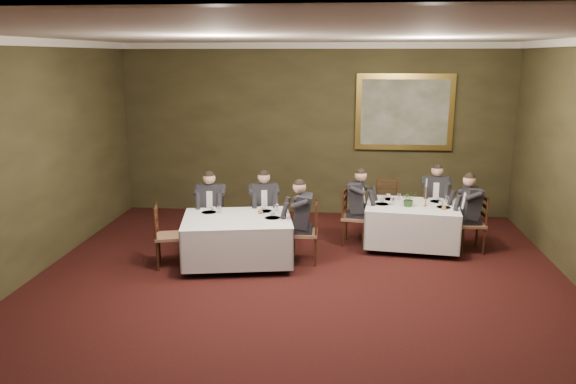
% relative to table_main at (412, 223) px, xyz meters
% --- Properties ---
extents(ground, '(10.00, 10.00, 0.00)m').
position_rel_table_main_xyz_m(ground, '(-1.80, -2.92, -0.45)').
color(ground, black).
rests_on(ground, ground).
extents(ceiling, '(8.00, 10.00, 0.10)m').
position_rel_table_main_xyz_m(ceiling, '(-1.80, -2.92, 3.05)').
color(ceiling, silver).
rests_on(ceiling, back_wall).
extents(back_wall, '(8.00, 0.10, 3.50)m').
position_rel_table_main_xyz_m(back_wall, '(-1.80, 2.08, 1.30)').
color(back_wall, '#2E2A17').
rests_on(back_wall, ground).
extents(crown_molding, '(8.00, 10.00, 0.12)m').
position_rel_table_main_xyz_m(crown_molding, '(-1.80, -2.92, 2.99)').
color(crown_molding, white).
rests_on(crown_molding, back_wall).
extents(table_main, '(1.68, 1.35, 0.67)m').
position_rel_table_main_xyz_m(table_main, '(0.00, 0.00, 0.00)').
color(table_main, black).
rests_on(table_main, ground).
extents(table_second, '(1.91, 1.59, 0.67)m').
position_rel_table_main_xyz_m(table_second, '(-2.84, -1.07, 0.00)').
color(table_second, black).
rests_on(table_second, ground).
extents(chair_main_backleft, '(0.50, 0.48, 1.00)m').
position_rel_table_main_xyz_m(chair_main_backleft, '(-0.33, 0.84, -0.17)').
color(chair_main_backleft, '#855D43').
rests_on(chair_main_backleft, ground).
extents(chair_main_backright, '(0.49, 0.48, 1.00)m').
position_rel_table_main_xyz_m(chair_main_backright, '(0.50, 0.75, -0.17)').
color(chair_main_backright, '#855D43').
rests_on(chair_main_backright, ground).
extents(diner_main_backright, '(0.46, 0.53, 1.35)m').
position_rel_table_main_xyz_m(diner_main_backright, '(0.50, 0.74, 0.06)').
color(diner_main_backright, black).
rests_on(diner_main_backright, chair_main_backright).
extents(chair_main_endleft, '(0.49, 0.50, 1.00)m').
position_rel_table_main_xyz_m(chair_main_endleft, '(-0.98, 0.10, -0.17)').
color(chair_main_endleft, '#855D43').
rests_on(chair_main_endleft, ground).
extents(diner_main_endleft, '(0.54, 0.47, 1.35)m').
position_rel_table_main_xyz_m(diner_main_endleft, '(-0.97, 0.10, 0.06)').
color(diner_main_endleft, black).
rests_on(diner_main_endleft, chair_main_endleft).
extents(chair_main_endright, '(0.46, 0.48, 1.00)m').
position_rel_table_main_xyz_m(chair_main_endright, '(0.98, -0.10, -0.17)').
color(chair_main_endright, '#855D43').
rests_on(chair_main_endright, ground).
extents(diner_main_endright, '(0.51, 0.45, 1.35)m').
position_rel_table_main_xyz_m(diner_main_endright, '(0.97, -0.10, 0.06)').
color(diner_main_endright, black).
rests_on(diner_main_endright, chair_main_endright).
extents(chair_sec_backleft, '(0.49, 0.47, 1.00)m').
position_rel_table_main_xyz_m(chair_sec_backleft, '(-3.45, -0.29, -0.17)').
color(chair_sec_backleft, '#855D43').
rests_on(chair_sec_backleft, ground).
extents(diner_sec_backleft, '(0.46, 0.53, 1.35)m').
position_rel_table_main_xyz_m(diner_sec_backleft, '(-3.45, -0.30, 0.06)').
color(diner_sec_backleft, black).
rests_on(diner_sec_backleft, chair_sec_backleft).
extents(chair_sec_backright, '(0.52, 0.50, 1.00)m').
position_rel_table_main_xyz_m(chair_sec_backright, '(-2.55, -0.12, -0.17)').
color(chair_sec_backright, '#855D43').
rests_on(chair_sec_backright, ground).
extents(diner_sec_backright, '(0.49, 0.55, 1.35)m').
position_rel_table_main_xyz_m(diner_sec_backright, '(-2.55, -0.13, 0.06)').
color(diner_sec_backright, black).
rests_on(diner_sec_backright, chair_sec_backright).
extents(chair_sec_endright, '(0.43, 0.45, 1.00)m').
position_rel_table_main_xyz_m(chair_sec_endright, '(-1.78, -0.87, -0.17)').
color(chair_sec_endright, '#855D43').
rests_on(chair_sec_endright, ground).
extents(diner_sec_endright, '(0.49, 0.43, 1.35)m').
position_rel_table_main_xyz_m(diner_sec_endright, '(-1.79, -0.87, 0.06)').
color(diner_sec_endright, black).
rests_on(diner_sec_endright, chair_sec_endright).
extents(chair_sec_endleft, '(0.52, 0.53, 1.00)m').
position_rel_table_main_xyz_m(chair_sec_endleft, '(-3.90, -1.26, -0.17)').
color(chair_sec_endleft, '#855D43').
rests_on(chair_sec_endleft, ground).
extents(centerpiece, '(0.30, 0.28, 0.28)m').
position_rel_table_main_xyz_m(centerpiece, '(-0.08, -0.09, 0.46)').
color(centerpiece, '#2D5926').
rests_on(centerpiece, table_main).
extents(candlestick, '(0.07, 0.07, 0.49)m').
position_rel_table_main_xyz_m(candlestick, '(0.20, -0.06, 0.50)').
color(candlestick, '#B08D35').
rests_on(candlestick, table_main).
extents(place_setting_table_main, '(0.33, 0.31, 0.14)m').
position_rel_table_main_xyz_m(place_setting_table_main, '(-0.33, 0.40, 0.35)').
color(place_setting_table_main, white).
rests_on(place_setting_table_main, table_main).
extents(place_setting_table_second, '(0.33, 0.31, 0.14)m').
position_rel_table_main_xyz_m(place_setting_table_second, '(-3.31, -0.77, 0.35)').
color(place_setting_table_second, white).
rests_on(place_setting_table_second, table_second).
extents(painting, '(1.93, 0.09, 1.52)m').
position_rel_table_main_xyz_m(painting, '(-0.00, 2.02, 1.70)').
color(painting, gold).
rests_on(painting, back_wall).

